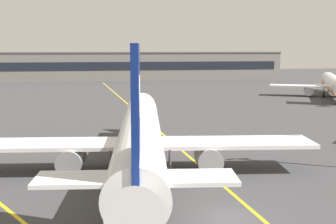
{
  "coord_description": "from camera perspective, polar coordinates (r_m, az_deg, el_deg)",
  "views": [
    {
      "loc": [
        -8.81,
        -28.18,
        11.45
      ],
      "look_at": [
        -2.78,
        8.82,
        6.06
      ],
      "focal_mm": 48.3,
      "sensor_mm": 36.0,
      "label": 1
    }
  ],
  "objects": [
    {
      "name": "taxiway_lead_in_stripe",
      "position": [
        32.69,
        -18.23,
        -12.74
      ],
      "size": [
        29.58,
        52.5,
        0.01
      ],
      "primitive_type": "cube",
      "rotation": [
        0.0,
        0.0,
        0.51
      ],
      "color": "yellow",
      "rests_on": "ground"
    },
    {
      "name": "airliner_foreground",
      "position": [
        40.97,
        -3.53,
        -3.21
      ],
      "size": [
        32.34,
        41.5,
        11.65
      ],
      "color": "white",
      "rests_on": "ground"
    },
    {
      "name": "terminal_building",
      "position": [
        160.38,
        -6.17,
        5.8
      ],
      "size": [
        114.79,
        12.4,
        9.78
      ],
      "color": "slate",
      "rests_on": "ground"
    },
    {
      "name": "taxiway_centreline",
      "position": [
        59.95,
        -0.63,
        -2.82
      ],
      "size": [
        12.61,
        179.6,
        0.01
      ],
      "primitive_type": "cube",
      "rotation": [
        0.0,
        0.0,
        0.07
      ],
      "color": "yellow",
      "rests_on": "ground"
    },
    {
      "name": "airliner_background",
      "position": [
        110.9,
        20.25,
        3.34
      ],
      "size": [
        28.24,
        35.45,
        10.55
      ],
      "color": "white",
      "rests_on": "ground"
    },
    {
      "name": "ground_plane",
      "position": [
        31.67,
        7.76,
        -13.09
      ],
      "size": [
        400.0,
        400.0,
        0.0
      ],
      "primitive_type": "plane",
      "color": "#3D3D3F"
    }
  ]
}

